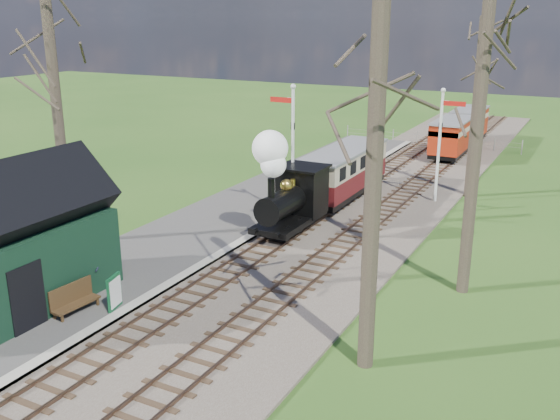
{
  "coord_description": "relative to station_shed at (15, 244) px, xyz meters",
  "views": [
    {
      "loc": [
        11.35,
        -8.17,
        9.02
      ],
      "look_at": [
        0.34,
        12.8,
        1.6
      ],
      "focal_mm": 40.0,
      "sensor_mm": 36.0,
      "label": 1
    }
  ],
  "objects": [
    {
      "name": "track_near",
      "position": [
        4.3,
        18.0,
        -2.17
      ],
      "size": [
        1.6,
        60.0,
        0.15
      ],
      "color": "brown",
      "rests_on": "ground"
    },
    {
      "name": "fence_line",
      "position": [
        4.6,
        32.0,
        -1.72
      ],
      "size": [
        12.6,
        0.08,
        1.0
      ],
      "color": "slate",
      "rests_on": "ground"
    },
    {
      "name": "platform",
      "position": [
        0.8,
        10.0,
        -2.17
      ],
      "size": [
        5.0,
        44.0,
        0.2
      ],
      "primitive_type": "cube",
      "color": "#474442",
      "rests_on": "ground"
    },
    {
      "name": "coach",
      "position": [
        4.3,
        16.33,
        -0.73
      ],
      "size": [
        2.13,
        7.31,
        2.24
      ],
      "color": "black",
      "rests_on": "ground"
    },
    {
      "name": "red_carriage_a",
      "position": [
        6.9,
        28.45,
        -0.84
      ],
      "size": [
        1.96,
        4.85,
        2.06
      ],
      "color": "black",
      "rests_on": "ground"
    },
    {
      "name": "bench",
      "position": [
        1.78,
        0.44,
        -1.64
      ],
      "size": [
        0.61,
        1.63,
        0.91
      ],
      "color": "#402B16",
      "rests_on": "platform"
    },
    {
      "name": "ground",
      "position": [
        4.3,
        -4.0,
        -2.27
      ],
      "size": [
        140.0,
        140.0,
        0.0
      ],
      "primitive_type": "plane",
      "color": "#2C561B",
      "rests_on": "ground"
    },
    {
      "name": "sign_board",
      "position": [
        2.79,
        1.18,
        -1.51
      ],
      "size": [
        0.26,
        0.75,
        1.11
      ],
      "color": "#104A26",
      "rests_on": "platform"
    },
    {
      "name": "semaphore_far",
      "position": [
        8.67,
        18.0,
        1.08
      ],
      "size": [
        1.22,
        0.24,
        5.72
      ],
      "color": "silver",
      "rests_on": "ground"
    },
    {
      "name": "person",
      "position": [
        1.39,
        1.73,
        -1.33
      ],
      "size": [
        0.39,
        0.56,
        1.47
      ],
      "primitive_type": "imported",
      "rotation": [
        0.0,
        0.0,
        1.5
      ],
      "color": "#1B2031",
      "rests_on": "platform"
    },
    {
      "name": "coping_strip",
      "position": [
        3.1,
        10.0,
        -2.16
      ],
      "size": [
        0.4,
        44.0,
        0.21
      ],
      "primitive_type": "cube",
      "color": "#B2AD9E",
      "rests_on": "ground"
    },
    {
      "name": "bare_trees",
      "position": [
        5.63,
        6.1,
        2.94
      ],
      "size": [
        15.51,
        22.39,
        12.0
      ],
      "color": "#382D23",
      "rests_on": "ground"
    },
    {
      "name": "ballast_bed",
      "position": [
        5.6,
        18.0,
        -2.22
      ],
      "size": [
        8.0,
        60.0,
        0.1
      ],
      "primitive_type": "cube",
      "color": "brown",
      "rests_on": "ground"
    },
    {
      "name": "semaphore_near",
      "position": [
        3.53,
        12.0,
        1.35
      ],
      "size": [
        1.22,
        0.24,
        6.22
      ],
      "color": "silver",
      "rests_on": "ground"
    },
    {
      "name": "red_carriage_b",
      "position": [
        6.9,
        33.95,
        -0.84
      ],
      "size": [
        1.96,
        4.85,
        2.06
      ],
      "color": "black",
      "rests_on": "ground"
    },
    {
      "name": "distant_hills",
      "position": [
        5.7,
        60.38,
        -18.47
      ],
      "size": [
        114.4,
        48.0,
        22.02
      ],
      "color": "#385B23",
      "rests_on": "ground"
    },
    {
      "name": "station_shed",
      "position": [
        0.0,
        0.0,
        0.0
      ],
      "size": [
        3.25,
        6.3,
        4.78
      ],
      "color": "black",
      "rests_on": "platform"
    },
    {
      "name": "locomotive",
      "position": [
        4.29,
        10.27,
        -0.16
      ],
      "size": [
        1.83,
        4.27,
        4.57
      ],
      "color": "black",
      "rests_on": "ground"
    },
    {
      "name": "track_far",
      "position": [
        6.9,
        18.0,
        -2.17
      ],
      "size": [
        1.6,
        60.0,
        0.15
      ],
      "color": "brown",
      "rests_on": "ground"
    }
  ]
}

